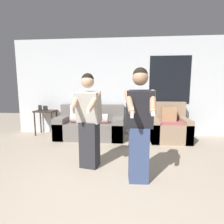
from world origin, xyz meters
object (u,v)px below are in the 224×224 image
object	(u,v)px
couch	(91,126)
person_left	(89,121)
side_table	(46,114)
person_right	(139,125)
armchair	(168,127)

from	to	relation	value
couch	person_left	distance (m)	1.85
couch	person_left	world-z (taller)	person_left
side_table	person_left	size ratio (longest dim) A/B	0.54
couch	side_table	world-z (taller)	couch
side_table	person_right	size ratio (longest dim) A/B	0.53
couch	person_right	size ratio (longest dim) A/B	1.10
side_table	person_right	world-z (taller)	person_right
person_left	side_table	bearing A→B (deg)	131.10
side_table	person_left	xyz separation A→B (m)	(1.70, -1.94, 0.21)
person_left	person_right	distance (m)	0.89
armchair	side_table	distance (m)	3.41
person_right	side_table	bearing A→B (deg)	137.01
person_left	couch	bearing A→B (deg)	101.25
side_table	person_left	distance (m)	2.59
armchair	person_right	distance (m)	2.35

